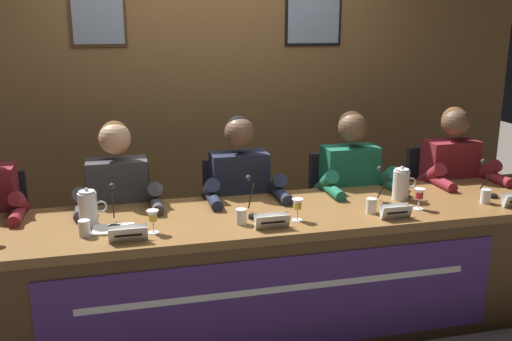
% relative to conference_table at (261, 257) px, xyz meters
% --- Properties ---
extents(ground_plane, '(12.00, 12.00, 0.00)m').
position_rel_conference_table_xyz_m(ground_plane, '(-0.00, 0.12, -0.51)').
color(ground_plane, '#70665B').
extents(wall_back_panelled, '(5.29, 0.14, 2.60)m').
position_rel_conference_table_xyz_m(wall_back_panelled, '(-0.00, 1.62, 0.79)').
color(wall_back_panelled, brown).
rests_on(wall_back_panelled, ground_plane).
extents(conference_table, '(4.09, 0.76, 0.73)m').
position_rel_conference_table_xyz_m(conference_table, '(0.00, 0.00, 0.00)').
color(conference_table, brown).
rests_on(conference_table, ground_plane).
extents(chair_left, '(0.44, 0.45, 0.89)m').
position_rel_conference_table_xyz_m(chair_left, '(-0.76, 0.68, -0.08)').
color(chair_left, black).
rests_on(chair_left, ground_plane).
extents(panelist_left, '(0.51, 0.48, 1.22)m').
position_rel_conference_table_xyz_m(panelist_left, '(-0.76, 0.48, 0.20)').
color(panelist_left, black).
rests_on(panelist_left, ground_plane).
extents(nameplate_left, '(0.19, 0.06, 0.08)m').
position_rel_conference_table_xyz_m(nameplate_left, '(-0.72, -0.15, 0.26)').
color(nameplate_left, white).
rests_on(nameplate_left, conference_table).
extents(juice_glass_left, '(0.06, 0.06, 0.12)m').
position_rel_conference_table_xyz_m(juice_glass_left, '(-0.59, -0.06, 0.31)').
color(juice_glass_left, white).
rests_on(juice_glass_left, conference_table).
extents(water_cup_left, '(0.06, 0.06, 0.08)m').
position_rel_conference_table_xyz_m(water_cup_left, '(-0.94, -0.02, 0.26)').
color(water_cup_left, silver).
rests_on(water_cup_left, conference_table).
extents(microphone_left, '(0.06, 0.17, 0.22)m').
position_rel_conference_table_xyz_m(microphone_left, '(-0.79, 0.09, 0.30)').
color(microphone_left, black).
rests_on(microphone_left, conference_table).
extents(chair_center, '(0.44, 0.45, 0.89)m').
position_rel_conference_table_xyz_m(chair_center, '(-0.00, 0.68, -0.08)').
color(chair_center, black).
rests_on(chair_center, ground_plane).
extents(panelist_center, '(0.51, 0.48, 1.22)m').
position_rel_conference_table_xyz_m(panelist_center, '(-0.00, 0.48, 0.20)').
color(panelist_center, black).
rests_on(panelist_center, ground_plane).
extents(nameplate_center, '(0.19, 0.06, 0.08)m').
position_rel_conference_table_xyz_m(nameplate_center, '(0.02, -0.15, 0.26)').
color(nameplate_center, white).
rests_on(nameplate_center, conference_table).
extents(juice_glass_center, '(0.06, 0.06, 0.12)m').
position_rel_conference_table_xyz_m(juice_glass_center, '(0.19, -0.06, 0.31)').
color(juice_glass_center, white).
rests_on(juice_glass_center, conference_table).
extents(water_cup_center, '(0.06, 0.06, 0.08)m').
position_rel_conference_table_xyz_m(water_cup_center, '(-0.12, -0.04, 0.26)').
color(water_cup_center, silver).
rests_on(water_cup_center, conference_table).
extents(microphone_center, '(0.06, 0.17, 0.22)m').
position_rel_conference_table_xyz_m(microphone_center, '(-0.04, 0.07, 0.30)').
color(microphone_center, black).
rests_on(microphone_center, conference_table).
extents(chair_right, '(0.44, 0.45, 0.89)m').
position_rel_conference_table_xyz_m(chair_right, '(0.76, 0.68, -0.08)').
color(chair_right, black).
rests_on(chair_right, ground_plane).
extents(panelist_right, '(0.51, 0.48, 1.22)m').
position_rel_conference_table_xyz_m(panelist_right, '(0.76, 0.48, 0.20)').
color(panelist_right, black).
rests_on(panelist_right, ground_plane).
extents(nameplate_right, '(0.18, 0.06, 0.08)m').
position_rel_conference_table_xyz_m(nameplate_right, '(0.73, -0.16, 0.26)').
color(nameplate_right, white).
rests_on(nameplate_right, conference_table).
extents(juice_glass_right, '(0.06, 0.06, 0.12)m').
position_rel_conference_table_xyz_m(juice_glass_right, '(0.93, -0.05, 0.31)').
color(juice_glass_right, white).
rests_on(juice_glass_right, conference_table).
extents(water_cup_right, '(0.06, 0.06, 0.08)m').
position_rel_conference_table_xyz_m(water_cup_right, '(0.64, -0.04, 0.26)').
color(water_cup_right, silver).
rests_on(water_cup_right, conference_table).
extents(microphone_right, '(0.06, 0.17, 0.22)m').
position_rel_conference_table_xyz_m(microphone_right, '(0.77, 0.07, 0.30)').
color(microphone_right, black).
rests_on(microphone_right, conference_table).
extents(chair_far_right, '(0.44, 0.45, 0.89)m').
position_rel_conference_table_xyz_m(chair_far_right, '(1.51, 0.68, -0.08)').
color(chair_far_right, black).
rests_on(chair_far_right, ground_plane).
extents(panelist_far_right, '(0.51, 0.48, 1.22)m').
position_rel_conference_table_xyz_m(panelist_far_right, '(1.51, 0.48, 0.20)').
color(panelist_far_right, black).
rests_on(panelist_far_right, ground_plane).
extents(water_cup_far_right, '(0.06, 0.06, 0.08)m').
position_rel_conference_table_xyz_m(water_cup_far_right, '(1.38, -0.04, 0.26)').
color(water_cup_far_right, silver).
rests_on(water_cup_far_right, conference_table).
extents(microphone_far_right, '(0.06, 0.17, 0.22)m').
position_rel_conference_table_xyz_m(microphone_far_right, '(1.49, 0.08, 0.30)').
color(microphone_far_right, black).
rests_on(microphone_far_right, conference_table).
extents(water_pitcher_left_side, '(0.15, 0.10, 0.21)m').
position_rel_conference_table_xyz_m(water_pitcher_left_side, '(-0.92, 0.14, 0.32)').
color(water_pitcher_left_side, silver).
rests_on(water_pitcher_left_side, conference_table).
extents(water_pitcher_right_side, '(0.15, 0.10, 0.21)m').
position_rel_conference_table_xyz_m(water_pitcher_right_side, '(0.92, 0.15, 0.32)').
color(water_pitcher_right_side, silver).
rests_on(water_pitcher_right_side, conference_table).
extents(document_stack_left, '(0.22, 0.16, 0.01)m').
position_rel_conference_table_xyz_m(document_stack_left, '(-0.80, 0.02, 0.23)').
color(document_stack_left, white).
rests_on(document_stack_left, conference_table).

